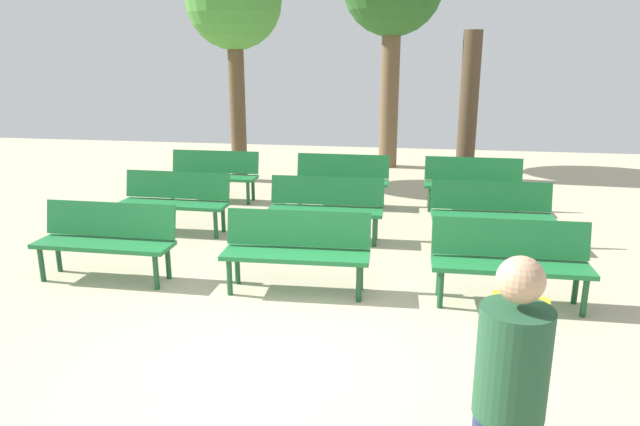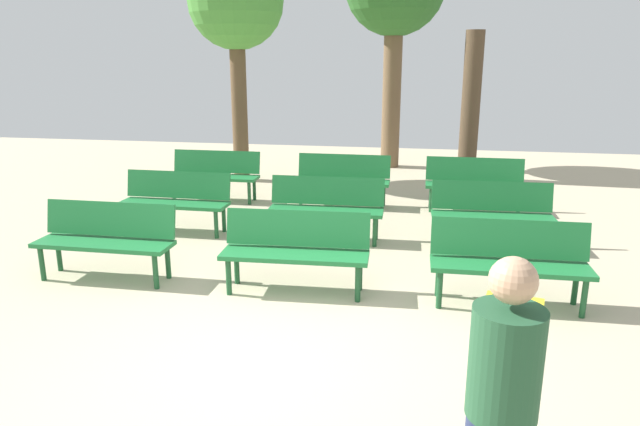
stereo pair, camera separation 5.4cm
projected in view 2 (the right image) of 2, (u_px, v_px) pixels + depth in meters
ground_plane at (262, 362)px, 4.85m from camera, size 24.00×24.00×0.00m
bench_r0_c0 at (106, 236)px, 6.60m from camera, size 1.60×0.48×0.87m
bench_r0_c1 at (296, 246)px, 6.23m from camera, size 1.62×0.55×0.87m
bench_r0_c2 at (509, 258)px, 5.88m from camera, size 1.61×0.51×0.87m
bench_r1_c0 at (176, 198)px, 8.37m from camera, size 1.60×0.49×0.87m
bench_r1_c1 at (326, 205)px, 7.99m from camera, size 1.61×0.52×0.87m
bench_r1_c2 at (492, 210)px, 7.69m from camera, size 1.62×0.54×0.87m
bench_r2_c0 at (215, 172)px, 10.21m from camera, size 1.60×0.49×0.87m
bench_r2_c1 at (343, 177)px, 9.83m from camera, size 1.60×0.49×0.87m
bench_r2_c2 at (474, 181)px, 9.50m from camera, size 1.60×0.49×0.87m
tree_1 at (236, 5)px, 11.07m from camera, size 1.87×1.87×4.49m
tree_2 at (471, 107)px, 11.71m from camera, size 0.38×0.38×3.02m
visitor_with_backpack at (503, 395)px, 2.75m from camera, size 0.42×0.58×1.65m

